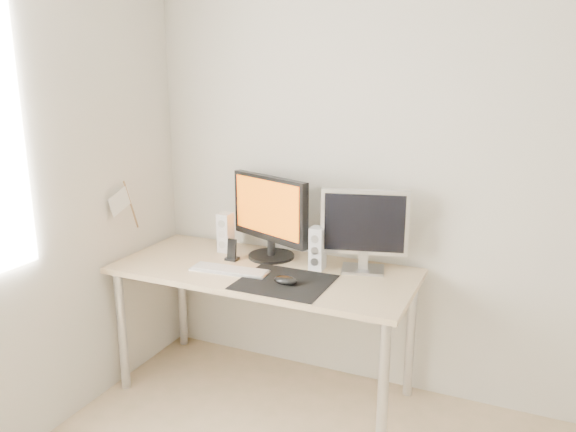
% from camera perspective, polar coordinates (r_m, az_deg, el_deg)
% --- Properties ---
extents(wall_back, '(3.50, 0.00, 3.50)m').
position_cam_1_polar(wall_back, '(2.95, 17.21, 4.14)').
color(wall_back, silver).
rests_on(wall_back, ground).
extents(mousepad, '(0.45, 0.40, 0.00)m').
position_cam_1_polar(mousepad, '(2.81, -0.39, -6.73)').
color(mousepad, black).
rests_on(mousepad, desk).
extents(mouse, '(0.12, 0.07, 0.04)m').
position_cam_1_polar(mouse, '(2.77, -0.27, -6.55)').
color(mouse, black).
rests_on(mouse, mousepad).
extents(desk, '(1.60, 0.70, 0.73)m').
position_cam_1_polar(desk, '(3.03, -2.46, -6.74)').
color(desk, '#D1B587').
rests_on(desk, ground).
extents(main_monitor, '(0.53, 0.34, 0.47)m').
position_cam_1_polar(main_monitor, '(3.09, -1.86, 0.21)').
color(main_monitor, black).
rests_on(main_monitor, desk).
extents(second_monitor, '(0.45, 0.21, 0.43)m').
position_cam_1_polar(second_monitor, '(2.92, 7.77, -1.09)').
color(second_monitor, '#A9A9AB').
rests_on(second_monitor, desk).
extents(speaker_left, '(0.07, 0.09, 0.23)m').
position_cam_1_polar(speaker_left, '(3.26, -6.37, -1.67)').
color(speaker_left, white).
rests_on(speaker_left, desk).
extents(speaker_right, '(0.07, 0.09, 0.23)m').
position_cam_1_polar(speaker_right, '(2.96, 3.02, -3.30)').
color(speaker_right, white).
rests_on(speaker_right, desk).
extents(keyboard, '(0.43, 0.15, 0.02)m').
position_cam_1_polar(keyboard, '(2.97, -5.95, -5.48)').
color(keyboard, '#B4B3B6').
rests_on(keyboard, desk).
extents(phone_dock, '(0.07, 0.06, 0.12)m').
position_cam_1_polar(phone_dock, '(3.13, -5.71, -3.82)').
color(phone_dock, black).
rests_on(phone_dock, desk).
extents(pennant, '(0.01, 0.23, 0.29)m').
position_cam_1_polar(pennant, '(3.22, -16.39, 1.35)').
color(pennant, '#A57F54').
rests_on(pennant, wall_left).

